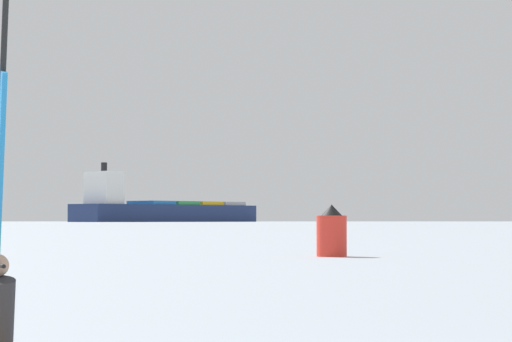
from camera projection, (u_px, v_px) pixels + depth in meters
cargo_ship at (162, 210)px, 818.94m from camera, size 141.71×109.30×39.29m
distant_headland at (264, 198)px, 1198.67m from camera, size 1313.88×491.30×46.53m
channel_buoy at (332, 233)px, 53.13m from camera, size 1.36×1.36×2.34m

